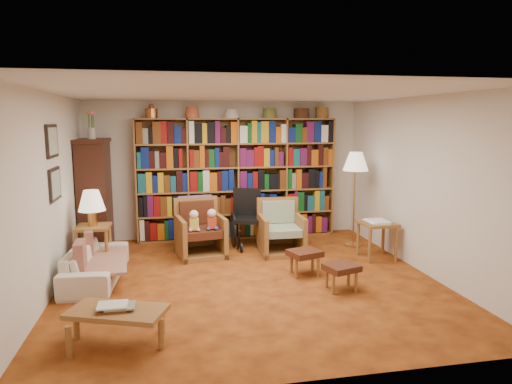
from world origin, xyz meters
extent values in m
plane|color=#A75519|center=(0.00, 0.00, 0.00)|extent=(5.00, 5.00, 0.00)
plane|color=silver|center=(0.00, 0.00, 2.50)|extent=(5.00, 5.00, 0.00)
plane|color=silver|center=(0.00, 2.50, 1.25)|extent=(5.00, 0.00, 5.00)
plane|color=silver|center=(0.00, -2.50, 1.25)|extent=(5.00, 0.00, 5.00)
plane|color=silver|center=(-2.50, 0.00, 1.25)|extent=(0.00, 5.00, 5.00)
plane|color=silver|center=(2.50, 0.00, 1.25)|extent=(0.00, 5.00, 5.00)
cube|color=olive|center=(0.20, 2.34, 1.10)|extent=(3.60, 0.30, 2.20)
cube|color=#3B1910|center=(-2.25, 2.00, 0.90)|extent=(0.45, 0.90, 1.80)
cube|color=#3B1910|center=(-2.25, 2.00, 1.83)|extent=(0.50, 0.95, 0.06)
cylinder|color=beige|center=(-2.25, 2.00, 1.95)|extent=(0.12, 0.12, 0.18)
cube|color=black|center=(-2.48, 0.30, 1.90)|extent=(0.03, 0.52, 0.42)
cube|color=gray|center=(-2.46, 0.30, 1.90)|extent=(0.01, 0.44, 0.34)
cube|color=black|center=(-2.48, 0.30, 1.35)|extent=(0.03, 0.52, 0.42)
cube|color=gray|center=(-2.46, 0.30, 1.35)|extent=(0.01, 0.44, 0.34)
imported|color=beige|center=(-2.05, 0.40, 0.23)|extent=(1.64, 0.74, 0.47)
cube|color=#C6BF90|center=(-2.00, 0.40, 0.30)|extent=(0.82, 1.38, 0.04)
cube|color=maroon|center=(-2.18, 0.75, 0.45)|extent=(0.16, 0.38, 0.37)
cube|color=maroon|center=(-2.18, 0.05, 0.45)|extent=(0.14, 0.39, 0.38)
cube|color=olive|center=(-2.15, 0.96, 0.62)|extent=(0.49, 0.49, 0.04)
cylinder|color=olive|center=(-2.35, 0.76, 0.30)|extent=(0.05, 0.05, 0.60)
cylinder|color=olive|center=(-1.95, 0.76, 0.30)|extent=(0.05, 0.05, 0.60)
cylinder|color=olive|center=(-2.35, 1.16, 0.30)|extent=(0.05, 0.05, 0.60)
cylinder|color=olive|center=(-1.95, 1.16, 0.30)|extent=(0.05, 0.05, 0.60)
cylinder|color=#BC823C|center=(-2.15, 0.96, 0.74)|extent=(0.13, 0.13, 0.21)
cone|color=white|center=(-2.15, 0.96, 1.01)|extent=(0.38, 0.38, 0.30)
cube|color=olive|center=(-0.57, 1.27, 0.04)|extent=(0.83, 0.86, 0.08)
cube|color=olive|center=(-0.89, 1.27, 0.32)|extent=(0.19, 0.76, 0.64)
cube|color=olive|center=(-0.24, 1.27, 0.32)|extent=(0.19, 0.76, 0.64)
cube|color=olive|center=(-0.57, 1.61, 0.45)|extent=(0.73, 0.19, 0.91)
cube|color=#482113|center=(-0.57, 1.24, 0.40)|extent=(0.65, 0.71, 0.12)
cube|color=#482113|center=(-0.57, 1.54, 0.66)|extent=(0.57, 0.19, 0.38)
cube|color=#A82C61|center=(-0.57, 1.64, 0.72)|extent=(0.57, 0.15, 0.40)
cube|color=olive|center=(0.74, 1.16, 0.04)|extent=(0.72, 0.75, 0.08)
cube|color=olive|center=(0.42, 1.16, 0.31)|extent=(0.09, 0.73, 0.62)
cube|color=olive|center=(1.06, 1.16, 0.31)|extent=(0.09, 0.73, 0.62)
cube|color=olive|center=(0.74, 1.49, 0.44)|extent=(0.70, 0.10, 0.88)
cube|color=gray|center=(0.74, 1.13, 0.39)|extent=(0.56, 0.63, 0.12)
cube|color=gray|center=(0.74, 1.42, 0.64)|extent=(0.55, 0.11, 0.37)
cube|color=black|center=(0.29, 1.63, 0.48)|extent=(0.61, 0.61, 0.06)
cube|color=black|center=(0.29, 1.87, 0.75)|extent=(0.47, 0.20, 0.48)
cylinder|color=black|center=(0.03, 1.74, 0.30)|extent=(0.03, 0.60, 0.60)
cylinder|color=black|center=(0.56, 1.74, 0.30)|extent=(0.03, 0.60, 0.60)
cylinder|color=black|center=(0.10, 1.33, 0.09)|extent=(0.03, 0.17, 0.17)
cylinder|color=black|center=(0.49, 1.33, 0.09)|extent=(0.03, 0.17, 0.17)
cylinder|color=#BC823C|center=(2.08, 1.36, 0.01)|extent=(0.28, 0.28, 0.03)
cylinder|color=#BC823C|center=(2.08, 1.36, 0.69)|extent=(0.03, 0.03, 1.38)
cone|color=white|center=(2.08, 1.36, 1.47)|extent=(0.43, 0.43, 0.31)
cube|color=olive|center=(2.15, 0.61, 0.56)|extent=(0.55, 0.55, 0.04)
cylinder|color=olive|center=(1.93, 0.39, 0.27)|extent=(0.05, 0.05, 0.54)
cylinder|color=olive|center=(2.37, 0.39, 0.27)|extent=(0.05, 0.05, 0.54)
cylinder|color=olive|center=(1.93, 0.83, 0.27)|extent=(0.05, 0.05, 0.54)
cylinder|color=olive|center=(2.37, 0.83, 0.27)|extent=(0.05, 0.05, 0.54)
cube|color=white|center=(2.15, 0.61, 0.59)|extent=(0.33, 0.40, 0.03)
cube|color=#482113|center=(0.80, 0.06, 0.32)|extent=(0.51, 0.47, 0.08)
cylinder|color=olive|center=(0.64, -0.06, 0.14)|extent=(0.04, 0.04, 0.27)
cylinder|color=olive|center=(0.96, -0.06, 0.14)|extent=(0.04, 0.04, 0.27)
cylinder|color=olive|center=(0.64, 0.19, 0.14)|extent=(0.04, 0.04, 0.27)
cylinder|color=olive|center=(0.96, 0.19, 0.14)|extent=(0.04, 0.04, 0.27)
cube|color=#482113|center=(1.09, -0.59, 0.30)|extent=(0.48, 0.44, 0.08)
cylinder|color=olive|center=(0.94, -0.71, 0.13)|extent=(0.04, 0.04, 0.26)
cylinder|color=olive|center=(1.24, -0.71, 0.13)|extent=(0.04, 0.04, 0.26)
cylinder|color=olive|center=(0.94, -0.47, 0.13)|extent=(0.04, 0.04, 0.26)
cylinder|color=olive|center=(1.24, -0.47, 0.13)|extent=(0.04, 0.04, 0.26)
cube|color=olive|center=(-1.58, -1.52, 0.33)|extent=(1.02, 0.76, 0.05)
cylinder|color=olive|center=(-1.99, -1.70, 0.15)|extent=(0.06, 0.06, 0.30)
cylinder|color=olive|center=(-1.16, -1.70, 0.15)|extent=(0.06, 0.06, 0.30)
cylinder|color=olive|center=(-1.99, -1.33, 0.15)|extent=(0.06, 0.06, 0.30)
cylinder|color=olive|center=(-1.16, -1.33, 0.15)|extent=(0.06, 0.06, 0.30)
cube|color=brown|center=(-1.58, -1.52, 0.38)|extent=(0.34, 0.31, 0.05)
camera|label=1|loc=(-1.06, -5.87, 2.15)|focal=32.00mm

